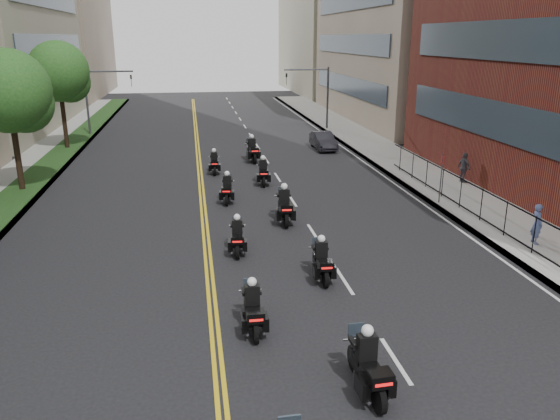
# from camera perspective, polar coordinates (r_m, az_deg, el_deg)

# --- Properties ---
(sidewalk_right) EXTENTS (4.00, 90.00, 0.15)m
(sidewalk_right) POSITION_cam_1_polar(r_m,az_deg,el_deg) (35.69, 13.87, 4.01)
(sidewalk_right) COLOR gray
(sidewalk_right) RESTS_ON ground
(sidewalk_left) EXTENTS (4.00, 90.00, 0.15)m
(sidewalk_left) POSITION_cam_1_polar(r_m,az_deg,el_deg) (34.43, -26.13, 2.21)
(sidewalk_left) COLOR gray
(sidewalk_left) RESTS_ON ground
(grass_strip) EXTENTS (2.00, 90.00, 0.04)m
(grass_strip) POSITION_cam_1_polar(r_m,az_deg,el_deg) (34.18, -24.87, 2.44)
(grass_strip) COLOR #1B3212
(grass_strip) RESTS_ON sidewalk_left
(building_right_far) EXTENTS (15.00, 28.00, 26.00)m
(building_right_far) POSITION_cam_1_polar(r_m,az_deg,el_deg) (88.16, 6.55, 20.68)
(building_right_far) COLOR gray
(building_right_far) RESTS_ON ground
(building_left_far) EXTENTS (16.00, 28.00, 26.00)m
(building_left_far) POSITION_cam_1_polar(r_m,az_deg,el_deg) (87.38, -24.01, 19.40)
(building_left_far) COLOR gray
(building_left_far) RESTS_ON ground
(iron_fence) EXTENTS (0.05, 28.00, 1.50)m
(iron_fence) POSITION_cam_1_polar(r_m,az_deg,el_deg) (23.96, 23.72, -1.56)
(iron_fence) COLOR black
(iron_fence) RESTS_ON sidewalk_right
(traffic_signal_right) EXTENTS (4.09, 0.20, 5.60)m
(traffic_signal_right) POSITION_cam_1_polar(r_m,az_deg,el_deg) (50.39, 3.94, 12.51)
(traffic_signal_right) COLOR #3F3F44
(traffic_signal_right) RESTS_ON ground
(traffic_signal_left) EXTENTS (4.09, 0.20, 5.60)m
(traffic_signal_left) POSITION_cam_1_polar(r_m,az_deg,el_deg) (49.69, -18.51, 11.60)
(traffic_signal_left) COLOR #3F3F44
(traffic_signal_left) RESTS_ON ground
(motorcycle_1) EXTENTS (0.57, 2.36, 1.74)m
(motorcycle_1) POSITION_cam_1_polar(r_m,az_deg,el_deg) (13.63, 9.17, -15.92)
(motorcycle_1) COLOR black
(motorcycle_1) RESTS_ON ground
(motorcycle_2) EXTENTS (0.50, 2.19, 1.62)m
(motorcycle_2) POSITION_cam_1_polar(r_m,az_deg,el_deg) (16.02, -2.85, -10.43)
(motorcycle_2) COLOR black
(motorcycle_2) RESTS_ON ground
(motorcycle_3) EXTENTS (0.51, 2.18, 1.61)m
(motorcycle_3) POSITION_cam_1_polar(r_m,az_deg,el_deg) (19.24, 4.38, -5.47)
(motorcycle_3) COLOR black
(motorcycle_3) RESTS_ON ground
(motorcycle_4) EXTENTS (0.57, 2.12, 1.56)m
(motorcycle_4) POSITION_cam_1_polar(r_m,az_deg,el_deg) (21.58, -4.47, -2.91)
(motorcycle_4) COLOR black
(motorcycle_4) RESTS_ON ground
(motorcycle_5) EXTENTS (0.63, 2.48, 1.83)m
(motorcycle_5) POSITION_cam_1_polar(r_m,az_deg,el_deg) (24.95, 0.47, 0.28)
(motorcycle_5) COLOR black
(motorcycle_5) RESTS_ON ground
(motorcycle_6) EXTENTS (0.65, 2.19, 1.62)m
(motorcycle_6) POSITION_cam_1_polar(r_m,az_deg,el_deg) (28.26, -5.53, 2.10)
(motorcycle_6) COLOR black
(motorcycle_6) RESTS_ON ground
(motorcycle_7) EXTENTS (0.60, 2.27, 1.68)m
(motorcycle_7) POSITION_cam_1_polar(r_m,az_deg,el_deg) (31.58, -1.77, 3.88)
(motorcycle_7) COLOR black
(motorcycle_7) RESTS_ON ground
(motorcycle_8) EXTENTS (0.49, 2.11, 1.56)m
(motorcycle_8) POSITION_cam_1_polar(r_m,az_deg,el_deg) (34.43, -6.88, 4.84)
(motorcycle_8) COLOR black
(motorcycle_8) RESTS_ON ground
(motorcycle_9) EXTENTS (0.65, 2.53, 1.87)m
(motorcycle_9) POSITION_cam_1_polar(r_m,az_deg,el_deg) (37.47, -2.92, 6.18)
(motorcycle_9) COLOR black
(motorcycle_9) RESTS_ON ground
(parked_sedan) EXTENTS (1.42, 3.95, 1.30)m
(parked_sedan) POSITION_cam_1_polar(r_m,az_deg,el_deg) (41.86, 4.54, 7.24)
(parked_sedan) COLOR black
(parked_sedan) RESTS_ON ground
(pedestrian_a) EXTENTS (0.45, 0.64, 1.66)m
(pedestrian_a) POSITION_cam_1_polar(r_m,az_deg,el_deg) (24.31, 25.27, -1.31)
(pedestrian_a) COLOR #4A5888
(pedestrian_a) RESTS_ON sidewalk_right
(pedestrian_c) EXTENTS (0.59, 1.07, 1.73)m
(pedestrian_c) POSITION_cam_1_polar(r_m,az_deg,el_deg) (33.10, 18.67, 4.22)
(pedestrian_c) COLOR #47474F
(pedestrian_c) RESTS_ON sidewalk_right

